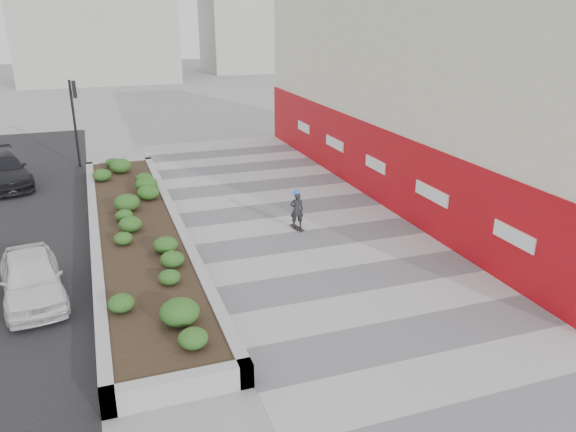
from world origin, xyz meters
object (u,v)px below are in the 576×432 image
(traffic_signal_near, at_px, (75,110))
(car_white, at_px, (31,278))
(skateboarder, at_px, (297,210))
(planter, at_px, (137,227))
(car_dark, at_px, (2,170))

(traffic_signal_near, distance_m, car_white, 14.17)
(traffic_signal_near, height_order, skateboarder, traffic_signal_near)
(car_white, bearing_deg, planter, 40.99)
(planter, bearing_deg, skateboarder, -10.33)
(planter, relative_size, traffic_signal_near, 4.29)
(planter, height_order, skateboarder, skateboarder)
(planter, xyz_separation_m, traffic_signal_near, (-1.73, 10.50, 2.34))
(planter, distance_m, skateboarder, 5.48)
(planter, relative_size, car_white, 4.81)
(traffic_signal_near, xyz_separation_m, skateboarder, (7.11, -11.48, -2.03))
(planter, distance_m, car_white, 4.58)
(car_white, distance_m, car_dark, 11.85)
(planter, distance_m, car_dark, 9.63)
(skateboarder, xyz_separation_m, car_white, (-8.38, -2.47, -0.10))
(skateboarder, height_order, car_dark, skateboarder)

